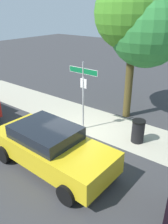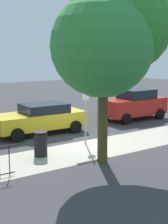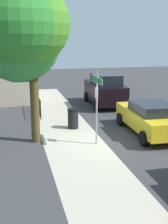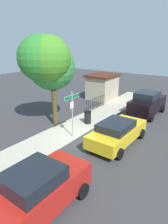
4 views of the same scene
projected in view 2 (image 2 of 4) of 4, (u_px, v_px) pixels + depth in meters
ground_plane at (77, 142)px, 15.01m from camera, size 60.00×60.00×0.00m
sidewalk_strip at (52, 157)px, 12.85m from camera, size 24.00×2.60×0.00m
street_sign at (86, 96)px, 14.42m from camera, size 1.47×0.07×3.12m
shade_tree at (111, 33)px, 11.15m from camera, size 4.36×3.74×6.53m
car_red at (134, 104)px, 20.01m from camera, size 4.02×2.08×1.83m
car_yellow at (40, 118)px, 16.54m from camera, size 4.61×2.21×1.50m
trash_bin at (41, 144)px, 12.94m from camera, size 0.55×0.55×0.98m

